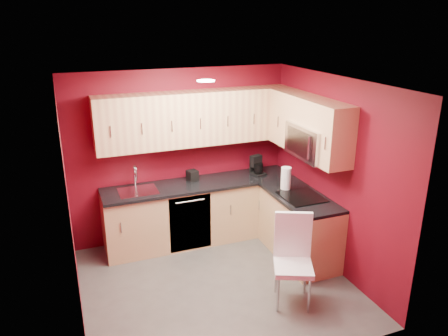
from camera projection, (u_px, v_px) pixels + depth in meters
floor at (216, 284)px, 5.45m from camera, size 3.20×3.20×0.00m
ceiling at (215, 83)px, 4.63m from camera, size 3.20×3.20×0.00m
wall_back at (180, 155)px, 6.36m from camera, size 3.20×0.00×3.20m
wall_front at (276, 254)px, 3.72m from camera, size 3.20×0.00×3.20m
wall_left at (70, 213)px, 4.50m from camera, size 0.00×3.00×3.00m
wall_right at (333, 175)px, 5.58m from camera, size 0.00×3.00×3.00m
base_cabinets_back at (201, 212)px, 6.43m from camera, size 2.80×0.60×0.87m
base_cabinets_right at (299, 227)px, 5.97m from camera, size 0.60×1.30×0.87m
countertop_back at (201, 184)px, 6.27m from camera, size 2.80×0.63×0.04m
countertop_right at (300, 197)px, 5.80m from camera, size 0.63×1.27×0.04m
upper_cabinets_back at (196, 118)px, 6.09m from camera, size 2.80×0.35×0.75m
upper_cabinets_right at (306, 120)px, 5.70m from camera, size 0.35×1.55×0.75m
microwave at (313, 142)px, 5.55m from camera, size 0.42×0.76×0.42m
cooktop at (302, 197)px, 5.76m from camera, size 0.50×0.55×0.01m
sink at (138, 188)px, 5.96m from camera, size 0.52×0.42×0.35m
dishwasher_front at (190, 223)px, 6.09m from camera, size 0.60×0.02×0.82m
downlight at (206, 81)px, 4.90m from camera, size 0.20×0.20×0.01m
coffee_maker at (258, 166)px, 6.53m from camera, size 0.23×0.27×0.29m
napkin_holder at (192, 175)px, 6.32m from camera, size 0.17×0.17×0.15m
paper_towel at (286, 179)px, 5.97m from camera, size 0.24×0.24×0.32m
dining_chair at (293, 262)px, 4.95m from camera, size 0.58×0.59×1.06m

